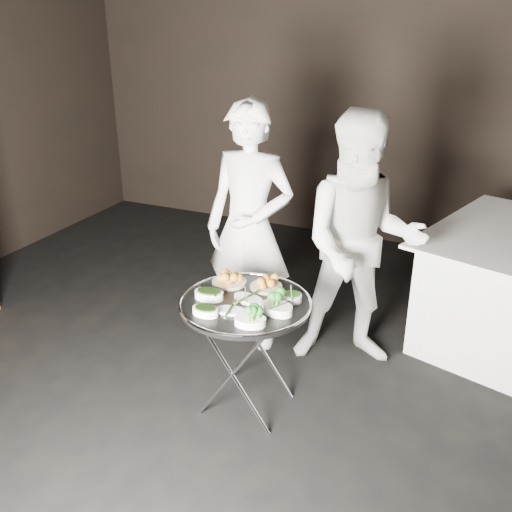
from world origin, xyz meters
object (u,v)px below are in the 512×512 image
at_px(tray_stand, 246,351).
at_px(waiter_left, 249,228).
at_px(waiter_right, 361,244).
at_px(serving_tray, 245,303).

xyz_separation_m(tray_stand, waiter_left, (-0.31, 0.73, 0.48)).
bearing_deg(waiter_right, waiter_left, 165.39).
distance_m(tray_stand, waiter_right, 1.03).
xyz_separation_m(waiter_left, waiter_right, (0.77, 0.07, -0.01)).
bearing_deg(waiter_right, tray_stand, -139.46).
height_order(tray_stand, waiter_right, waiter_right).
distance_m(serving_tray, waiter_right, 0.93).
bearing_deg(tray_stand, waiter_left, 112.85).
xyz_separation_m(tray_stand, waiter_right, (0.46, 0.80, 0.46)).
xyz_separation_m(serving_tray, waiter_right, (0.46, 0.80, 0.15)).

